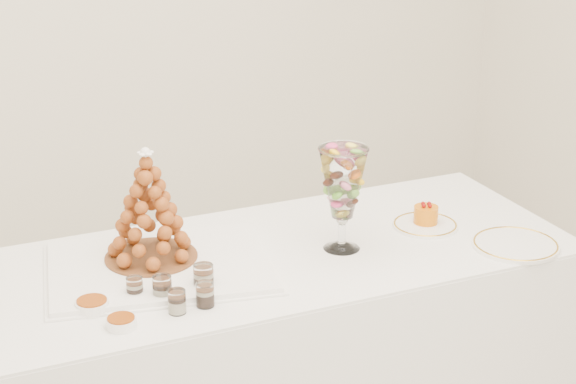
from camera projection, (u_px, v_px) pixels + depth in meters
buffet_table at (268, 357)px, 3.06m from camera, size 1.95×0.88×0.72m
lace_tray at (160, 267)px, 2.82m from camera, size 0.73×0.61×0.02m
macaron_vase at (343, 184)px, 2.89m from camera, size 0.15×0.15×0.32m
cake_plate at (425, 225)px, 3.12m from camera, size 0.21×0.21×0.01m
spare_plate at (515, 245)px, 2.98m from camera, size 0.27×0.27×0.01m
verrine_a at (135, 288)px, 2.65m from camera, size 0.05×0.05×0.06m
verrine_b at (162, 288)px, 2.63m from camera, size 0.05×0.05×0.07m
verrine_c at (204, 278)px, 2.69m from camera, size 0.06×0.06×0.08m
verrine_d at (177, 302)px, 2.57m from camera, size 0.06×0.06×0.07m
verrine_e at (205, 295)px, 2.60m from camera, size 0.06×0.06×0.07m
ramekin_back at (92, 306)px, 2.58m from camera, size 0.09×0.09×0.03m
ramekin_front at (121, 323)px, 2.50m from camera, size 0.08×0.08×0.03m
croquembouche at (148, 205)px, 2.79m from camera, size 0.28×0.28×0.34m
mousse_cake at (426, 214)px, 3.12m from camera, size 0.08×0.08×0.07m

